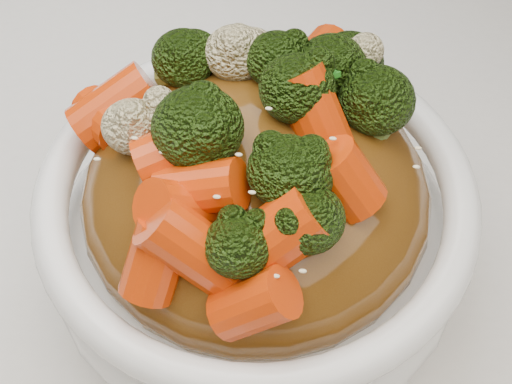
# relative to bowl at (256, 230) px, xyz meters

# --- Properties ---
(tablecloth) EXTENTS (1.20, 0.80, 0.04)m
(tablecloth) POSITION_rel_bowl_xyz_m (-0.02, -0.05, -0.07)
(tablecloth) COLOR silver
(tablecloth) RESTS_ON dining_table
(bowl) EXTENTS (0.26, 0.26, 0.09)m
(bowl) POSITION_rel_bowl_xyz_m (0.00, 0.00, 0.00)
(bowl) COLOR white
(bowl) RESTS_ON tablecloth
(sauce_base) EXTENTS (0.21, 0.21, 0.10)m
(sauce_base) POSITION_rel_bowl_xyz_m (0.00, 0.00, 0.03)
(sauce_base) COLOR #56320E
(sauce_base) RESTS_ON bowl
(carrots) EXTENTS (0.21, 0.21, 0.05)m
(carrots) POSITION_rel_bowl_xyz_m (0.00, 0.00, 0.10)
(carrots) COLOR #CE3806
(carrots) RESTS_ON sauce_base
(broccoli) EXTENTS (0.21, 0.21, 0.05)m
(broccoli) POSITION_rel_bowl_xyz_m (0.00, 0.00, 0.10)
(broccoli) COLOR black
(broccoli) RESTS_ON sauce_base
(cauliflower) EXTENTS (0.21, 0.21, 0.04)m
(cauliflower) POSITION_rel_bowl_xyz_m (0.00, 0.00, 0.10)
(cauliflower) COLOR beige
(cauliflower) RESTS_ON sauce_base
(scallions) EXTENTS (0.16, 0.16, 0.02)m
(scallions) POSITION_rel_bowl_xyz_m (0.00, 0.00, 0.10)
(scallions) COLOR #21741A
(scallions) RESTS_ON sauce_base
(sesame_seeds) EXTENTS (0.19, 0.19, 0.01)m
(sesame_seeds) POSITION_rel_bowl_xyz_m (0.00, 0.00, 0.10)
(sesame_seeds) COLOR beige
(sesame_seeds) RESTS_ON sauce_base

